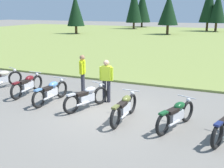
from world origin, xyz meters
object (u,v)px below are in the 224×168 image
object	(u,v)px
motorcycle_sky_blue	(51,91)
rider_in_hivis_vest	(83,72)
motorcycle_silver	(87,97)
rider_checking_bike	(106,78)
motorcycle_olive	(124,107)
motorcycle_cream	(1,79)
motorcycle_british_green	(176,115)
motorcycle_maroon	(27,85)

from	to	relation	value
motorcycle_sky_blue	rider_in_hivis_vest	xyz separation A→B (m)	(0.56, 1.56, 0.51)
motorcycle_silver	rider_checking_bike	world-z (taller)	rider_checking_bike
motorcycle_olive	rider_in_hivis_vest	bearing A→B (deg)	141.88
motorcycle_cream	motorcycle_sky_blue	world-z (taller)	same
motorcycle_cream	motorcycle_olive	world-z (taller)	same
motorcycle_silver	rider_in_hivis_vest	world-z (taller)	rider_in_hivis_vest
motorcycle_sky_blue	motorcycle_olive	world-z (taller)	same
motorcycle_cream	rider_checking_bike	world-z (taller)	rider_checking_bike
motorcycle_cream	rider_checking_bike	bearing A→B (deg)	1.30
motorcycle_silver	motorcycle_olive	distance (m)	1.71
motorcycle_british_green	rider_checking_bike	xyz separation A→B (m)	(-2.95, 1.42, 0.51)
motorcycle_cream	rider_checking_bike	size ratio (longest dim) A/B	1.19
motorcycle_sky_blue	rider_in_hivis_vest	size ratio (longest dim) A/B	1.26
motorcycle_sky_blue	motorcycle_silver	xyz separation A→B (m)	(1.62, -0.08, 0.00)
rider_in_hivis_vest	motorcycle_maroon	bearing A→B (deg)	-151.76
motorcycle_olive	rider_checking_bike	distance (m)	2.00
rider_checking_bike	motorcycle_silver	bearing A→B (deg)	-110.05
motorcycle_sky_blue	rider_in_hivis_vest	world-z (taller)	rider_in_hivis_vest
motorcycle_maroon	motorcycle_silver	distance (m)	3.17
motorcycle_silver	motorcycle_british_green	distance (m)	3.33
rider_checking_bike	motorcycle_british_green	bearing A→B (deg)	-25.64
motorcycle_maroon	motorcycle_cream	bearing A→B (deg)	169.92
rider_in_hivis_vest	rider_checking_bike	world-z (taller)	same
motorcycle_british_green	motorcycle_maroon	bearing A→B (deg)	171.35
motorcycle_british_green	rider_checking_bike	world-z (taller)	rider_checking_bike
motorcycle_maroon	motorcycle_olive	size ratio (longest dim) A/B	1.00
motorcycle_cream	rider_checking_bike	xyz separation A→B (m)	(5.27, 0.12, 0.51)
motorcycle_maroon	motorcycle_silver	bearing A→B (deg)	-9.67
motorcycle_olive	motorcycle_british_green	xyz separation A→B (m)	(1.66, 0.03, 0.00)
rider_in_hivis_vest	rider_checking_bike	distance (m)	1.57
motorcycle_silver	motorcycle_olive	size ratio (longest dim) A/B	0.95
motorcycle_cream	rider_in_hivis_vest	distance (m)	3.96
motorcycle_british_green	rider_in_hivis_vest	bearing A→B (deg)	154.44
motorcycle_maroon	motorcycle_sky_blue	distance (m)	1.57
motorcycle_british_green	rider_in_hivis_vest	world-z (taller)	rider_in_hivis_vest
rider_checking_bike	rider_in_hivis_vest	bearing A→B (deg)	154.61
motorcycle_cream	motorcycle_british_green	xyz separation A→B (m)	(8.21, -1.30, 0.00)
motorcycle_silver	rider_checking_bike	xyz separation A→B (m)	(0.35, 0.97, 0.51)
motorcycle_silver	motorcycle_cream	bearing A→B (deg)	170.18
motorcycle_maroon	motorcycle_olive	bearing A→B (deg)	-11.96
motorcycle_maroon	rider_checking_bike	bearing A→B (deg)	7.17
motorcycle_olive	motorcycle_british_green	size ratio (longest dim) A/B	1.05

